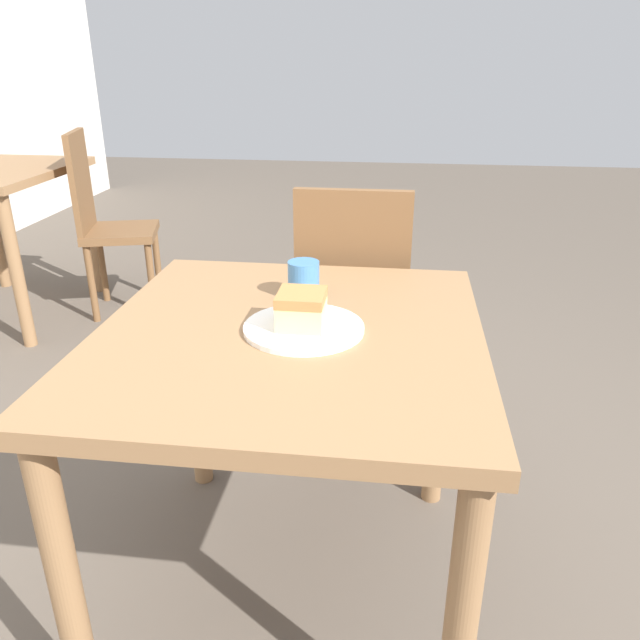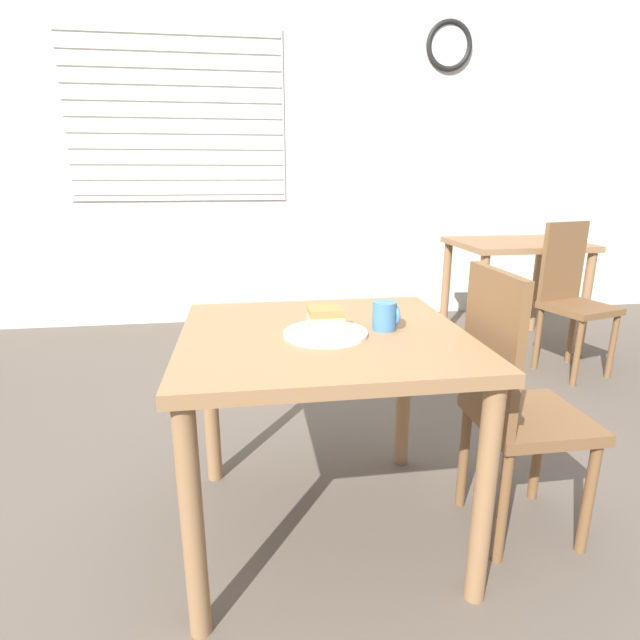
{
  "view_description": "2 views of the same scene",
  "coord_description": "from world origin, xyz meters",
  "px_view_note": "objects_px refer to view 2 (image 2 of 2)",
  "views": [
    {
      "loc": [
        -1.13,
        0.02,
        1.3
      ],
      "look_at": [
        0.11,
        0.18,
        0.76
      ],
      "focal_mm": 35.0,
      "sensor_mm": 36.0,
      "label": 1
    },
    {
      "loc": [
        -0.14,
        -1.26,
        1.23
      ],
      "look_at": [
        0.07,
        0.17,
        0.8
      ],
      "focal_mm": 28.0,
      "sensor_mm": 36.0,
      "label": 2
    }
  ],
  "objects_px": {
    "cake_slice": "(326,319)",
    "coffee_mug": "(385,316)",
    "dining_table_near": "(324,365)",
    "chair_near_window": "(513,401)",
    "plate": "(326,333)",
    "dining_table_far": "(515,260)",
    "chair_far_corner": "(572,295)"
  },
  "relations": [
    {
      "from": "dining_table_far",
      "to": "chair_far_corner",
      "type": "height_order",
      "value": "chair_far_corner"
    },
    {
      "from": "dining_table_near",
      "to": "coffee_mug",
      "type": "xyz_separation_m",
      "value": [
        0.2,
        -0.0,
        0.16
      ]
    },
    {
      "from": "dining_table_far",
      "to": "plate",
      "type": "height_order",
      "value": "dining_table_far"
    },
    {
      "from": "dining_table_far",
      "to": "coffee_mug",
      "type": "height_order",
      "value": "coffee_mug"
    },
    {
      "from": "dining_table_near",
      "to": "cake_slice",
      "type": "relative_size",
      "value": 8.45
    },
    {
      "from": "dining_table_far",
      "to": "chair_near_window",
      "type": "bearing_deg",
      "value": -118.74
    },
    {
      "from": "dining_table_far",
      "to": "plate",
      "type": "bearing_deg",
      "value": -132.19
    },
    {
      "from": "dining_table_far",
      "to": "plate",
      "type": "distance_m",
      "value": 2.49
    },
    {
      "from": "dining_table_far",
      "to": "chair_far_corner",
      "type": "distance_m",
      "value": 0.55
    },
    {
      "from": "chair_near_window",
      "to": "cake_slice",
      "type": "bearing_deg",
      "value": 83.81
    },
    {
      "from": "dining_table_far",
      "to": "chair_near_window",
      "type": "height_order",
      "value": "chair_near_window"
    },
    {
      "from": "cake_slice",
      "to": "coffee_mug",
      "type": "height_order",
      "value": "coffee_mug"
    },
    {
      "from": "plate",
      "to": "cake_slice",
      "type": "xyz_separation_m",
      "value": [
        0.0,
        0.0,
        0.04
      ]
    },
    {
      "from": "dining_table_far",
      "to": "cake_slice",
      "type": "xyz_separation_m",
      "value": [
        -1.67,
        -1.84,
        0.16
      ]
    },
    {
      "from": "chair_near_window",
      "to": "coffee_mug",
      "type": "relative_size",
      "value": 10.2
    },
    {
      "from": "dining_table_near",
      "to": "plate",
      "type": "bearing_deg",
      "value": -89.11
    },
    {
      "from": "plate",
      "to": "dining_table_far",
      "type": "bearing_deg",
      "value": 47.81
    },
    {
      "from": "chair_far_corner",
      "to": "dining_table_near",
      "type": "bearing_deg",
      "value": -159.33
    },
    {
      "from": "dining_table_far",
      "to": "cake_slice",
      "type": "height_order",
      "value": "cake_slice"
    },
    {
      "from": "chair_near_window",
      "to": "plate",
      "type": "height_order",
      "value": "chair_near_window"
    },
    {
      "from": "dining_table_near",
      "to": "dining_table_far",
      "type": "xyz_separation_m",
      "value": [
        1.67,
        1.81,
        0.0
      ]
    },
    {
      "from": "dining_table_far",
      "to": "cake_slice",
      "type": "bearing_deg",
      "value": -132.25
    },
    {
      "from": "chair_far_corner",
      "to": "plate",
      "type": "distance_m",
      "value": 2.22
    },
    {
      "from": "chair_near_window",
      "to": "cake_slice",
      "type": "distance_m",
      "value": 0.69
    },
    {
      "from": "dining_table_near",
      "to": "coffee_mug",
      "type": "bearing_deg",
      "value": -0.7
    },
    {
      "from": "chair_near_window",
      "to": "cake_slice",
      "type": "height_order",
      "value": "chair_near_window"
    },
    {
      "from": "chair_near_window",
      "to": "coffee_mug",
      "type": "height_order",
      "value": "chair_near_window"
    },
    {
      "from": "chair_near_window",
      "to": "plate",
      "type": "xyz_separation_m",
      "value": [
        -0.62,
        0.06,
        0.25
      ]
    },
    {
      "from": "cake_slice",
      "to": "dining_table_far",
      "type": "bearing_deg",
      "value": 47.75
    },
    {
      "from": "plate",
      "to": "cake_slice",
      "type": "distance_m",
      "value": 0.04
    },
    {
      "from": "chair_near_window",
      "to": "chair_far_corner",
      "type": "xyz_separation_m",
      "value": [
        1.15,
        1.38,
        0.0
      ]
    },
    {
      "from": "dining_table_near",
      "to": "cake_slice",
      "type": "bearing_deg",
      "value": -87.44
    }
  ]
}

